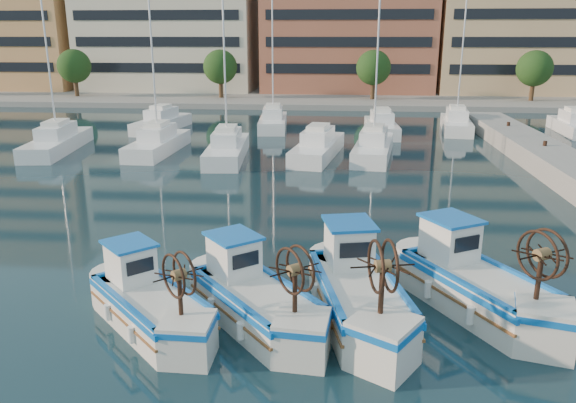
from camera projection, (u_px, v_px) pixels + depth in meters
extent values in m
plane|color=#17333D|center=(322.00, 333.00, 15.24)|extent=(300.00, 300.00, 0.00)
cube|color=gray|center=(339.00, 91.00, 79.11)|extent=(180.00, 40.00, 0.60)
cube|color=beige|center=(171.00, 10.00, 76.18)|extent=(23.00, 14.00, 21.00)
cube|color=black|center=(154.00, 7.00, 69.50)|extent=(21.16, 0.12, 18.90)
cube|color=#DDAE7B|center=(529.00, 4.00, 71.85)|extent=(23.00, 14.00, 22.00)
cube|color=black|center=(548.00, 1.00, 65.17)|extent=(21.16, 0.12, 19.80)
cylinder|color=#3F2B19|center=(77.00, 89.00, 68.74)|extent=(0.50, 0.50, 3.00)
sphere|color=#23481A|center=(74.00, 66.00, 67.97)|extent=(4.00, 4.00, 4.00)
cylinder|color=#3F2B19|center=(221.00, 90.00, 67.13)|extent=(0.50, 0.50, 3.00)
sphere|color=#23481A|center=(220.00, 67.00, 66.37)|extent=(4.00, 4.00, 4.00)
cylinder|color=#3F2B19|center=(373.00, 91.00, 65.53)|extent=(0.50, 0.50, 3.00)
sphere|color=#23481A|center=(374.00, 68.00, 64.76)|extent=(4.00, 4.00, 4.00)
cylinder|color=#3F2B19|center=(532.00, 93.00, 63.93)|extent=(0.50, 0.50, 3.00)
sphere|color=#23481A|center=(535.00, 68.00, 63.16)|extent=(4.00, 4.00, 4.00)
cube|color=white|center=(58.00, 144.00, 39.10)|extent=(3.40, 9.39, 1.00)
cylinder|color=silver|center=(48.00, 63.00, 37.54)|extent=(0.12, 0.12, 11.00)
cube|color=white|center=(158.00, 145.00, 38.56)|extent=(2.44, 8.11, 1.00)
cylinder|color=silver|center=(153.00, 63.00, 37.00)|extent=(0.12, 0.12, 11.00)
cube|color=white|center=(227.00, 151.00, 36.70)|extent=(2.88, 8.52, 1.00)
cylinder|color=silver|center=(225.00, 65.00, 35.14)|extent=(0.12, 0.12, 11.00)
cube|color=white|center=(318.00, 149.00, 37.24)|extent=(3.50, 8.75, 1.00)
cube|color=white|center=(373.00, 150.00, 37.15)|extent=(3.27, 8.51, 1.00)
cylinder|color=silver|center=(377.00, 64.00, 35.59)|extent=(0.12, 0.12, 11.00)
cube|color=white|center=(162.00, 124.00, 47.78)|extent=(3.29, 7.92, 1.00)
cube|color=white|center=(273.00, 123.00, 48.38)|extent=(2.78, 7.88, 1.00)
cylinder|color=silver|center=(273.00, 57.00, 46.82)|extent=(0.12, 0.12, 11.00)
cube|color=white|center=(381.00, 128.00, 45.83)|extent=(2.52, 7.51, 1.00)
cube|color=white|center=(456.00, 125.00, 47.32)|extent=(3.10, 8.09, 1.00)
cylinder|color=silver|center=(462.00, 58.00, 45.76)|extent=(0.12, 0.12, 11.00)
cube|color=white|center=(573.00, 127.00, 46.11)|extent=(2.73, 7.66, 1.00)
cube|color=silver|center=(152.00, 311.00, 15.39)|extent=(4.10, 4.15, 1.02)
cube|color=blue|center=(151.00, 298.00, 15.28)|extent=(4.23, 4.27, 0.16)
cube|color=blue|center=(151.00, 300.00, 15.30)|extent=(3.54, 3.59, 0.06)
cube|color=white|center=(131.00, 263.00, 15.96)|extent=(1.65, 1.65, 1.07)
cube|color=blue|center=(129.00, 243.00, 15.80)|extent=(1.85, 1.86, 0.08)
cylinder|color=#331E14|center=(180.00, 297.00, 13.78)|extent=(0.12, 0.12, 1.13)
cylinder|color=brown|center=(179.00, 275.00, 13.61)|extent=(0.41, 0.41, 0.27)
torus|color=#331E14|center=(173.00, 276.00, 13.52)|extent=(0.84, 0.86, 1.14)
torus|color=#331E14|center=(184.00, 273.00, 13.69)|extent=(0.84, 0.86, 1.14)
cube|color=silver|center=(257.00, 307.00, 15.56)|extent=(4.17, 4.50, 1.08)
cube|color=blue|center=(256.00, 293.00, 15.45)|extent=(4.30, 4.63, 0.16)
cube|color=blue|center=(256.00, 295.00, 15.47)|extent=(3.58, 3.90, 0.06)
cube|color=white|center=(234.00, 256.00, 16.22)|extent=(1.72, 1.75, 1.13)
cube|color=blue|center=(233.00, 236.00, 16.05)|extent=(1.94, 1.96, 0.08)
cylinder|color=#331E14|center=(295.00, 294.00, 13.78)|extent=(0.12, 0.12, 1.19)
cylinder|color=brown|center=(295.00, 270.00, 13.60)|extent=(0.44, 0.43, 0.29)
torus|color=#331E14|center=(290.00, 271.00, 13.52)|extent=(0.82, 0.97, 1.20)
torus|color=#331E14|center=(300.00, 268.00, 13.68)|extent=(0.82, 0.97, 1.20)
cube|color=silver|center=(359.00, 302.00, 15.75)|extent=(3.00, 5.03, 1.17)
cube|color=blue|center=(359.00, 287.00, 15.62)|extent=(3.09, 5.18, 0.18)
cube|color=blue|center=(359.00, 289.00, 15.64)|extent=(2.47, 4.47, 0.07)
cube|color=white|center=(349.00, 245.00, 16.68)|extent=(1.52, 1.69, 1.23)
cube|color=blue|center=(350.00, 223.00, 16.49)|extent=(1.72, 1.89, 0.09)
cylinder|color=#331E14|center=(381.00, 293.00, 13.48)|extent=(0.13, 0.13, 1.30)
cylinder|color=brown|center=(383.00, 266.00, 13.28)|extent=(0.42, 0.38, 0.31)
torus|color=#331E14|center=(376.00, 266.00, 13.26)|extent=(0.37, 1.29, 1.31)
torus|color=#331E14|center=(390.00, 266.00, 13.30)|extent=(0.37, 1.29, 1.31)
cube|color=silver|center=(477.00, 293.00, 16.31)|extent=(4.10, 5.05, 1.17)
cube|color=blue|center=(479.00, 278.00, 16.18)|extent=(4.22, 5.20, 0.18)
cube|color=blue|center=(478.00, 281.00, 16.20)|extent=(3.48, 4.43, 0.07)
cube|color=white|center=(450.00, 239.00, 17.13)|extent=(1.79, 1.87, 1.23)
cube|color=blue|center=(451.00, 219.00, 16.94)|extent=(2.02, 2.10, 0.09)
cylinder|color=#331E14|center=(539.00, 280.00, 14.22)|extent=(0.13, 0.13, 1.29)
cylinder|color=brown|center=(542.00, 254.00, 14.02)|extent=(0.47, 0.45, 0.31)
torus|color=#331E14|center=(537.00, 255.00, 13.95)|extent=(0.73, 1.16, 1.30)
torus|color=#331E14|center=(547.00, 253.00, 14.09)|extent=(0.73, 1.16, 1.30)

